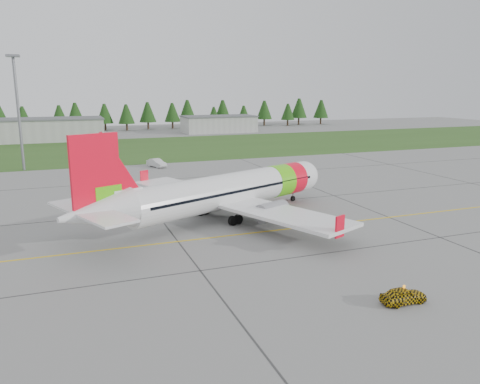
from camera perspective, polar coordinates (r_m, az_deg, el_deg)
name	(u,v)px	position (r m, az deg, el deg)	size (l,w,h in m)	color
ground	(355,249)	(45.19, 13.90, -6.78)	(320.00, 320.00, 0.00)	gray
aircraft	(225,192)	(53.54, -1.80, 0.05)	(33.76, 32.06, 10.75)	white
follow_me_car	(405,281)	(34.77, 19.42, -10.16)	(1.34, 1.14, 3.34)	gold
service_van	(156,155)	(90.29, -10.17, 4.52)	(1.66, 1.57, 4.77)	silver
grass_strip	(169,147)	(120.40, -8.65, 5.40)	(320.00, 50.00, 0.03)	#30561E
taxi_guideline	(313,226)	(51.62, 8.90, -4.11)	(120.00, 0.25, 0.02)	gold
hangar_west	(44,130)	(145.51, -22.79, 6.96)	(32.00, 14.00, 6.00)	#A8A8A3
hangar_east	(219,124)	(161.25, -2.61, 8.22)	(24.00, 12.00, 5.20)	#A8A8A3
floodlight_mast	(19,115)	(93.35, -25.36, 8.48)	(0.50, 0.50, 20.00)	slate
treeline	(136,116)	(174.96, -12.60, 9.06)	(160.00, 8.00, 10.00)	#1C3F14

